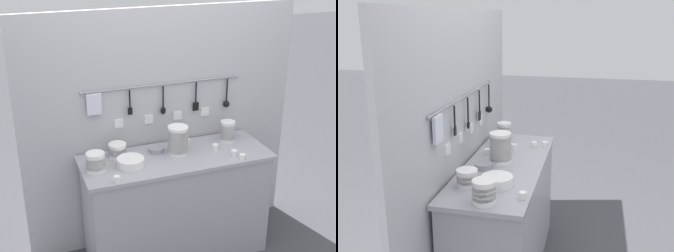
{
  "view_description": "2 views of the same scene",
  "coord_description": "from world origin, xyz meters",
  "views": [
    {
      "loc": [
        -1.18,
        -2.97,
        2.44
      ],
      "look_at": [
        -0.08,
        -0.03,
        1.14
      ],
      "focal_mm": 50.0,
      "sensor_mm": 36.0,
      "label": 1
    },
    {
      "loc": [
        -2.57,
        -0.61,
        1.9
      ],
      "look_at": [
        -0.02,
        -0.01,
        1.16
      ],
      "focal_mm": 42.0,
      "sensor_mm": 36.0,
      "label": 2
    }
  ],
  "objects": [
    {
      "name": "cup_by_caddy",
      "position": [
        -0.52,
        -0.23,
        0.89
      ],
      "size": [
        0.05,
        0.05,
        0.04
      ],
      "color": "white",
      "rests_on": "counter"
    },
    {
      "name": "bowl_stack_short_front",
      "position": [
        -0.42,
        0.14,
        0.92
      ],
      "size": [
        0.13,
        0.13,
        0.11
      ],
      "color": "white",
      "rests_on": "counter"
    },
    {
      "name": "plate_stack",
      "position": [
        -0.37,
        -0.04,
        0.9
      ],
      "size": [
        0.2,
        0.2,
        0.06
      ],
      "color": "white",
      "rests_on": "counter"
    },
    {
      "name": "cup_centre",
      "position": [
        0.44,
        -0.23,
        0.89
      ],
      "size": [
        0.05,
        0.05,
        0.04
      ],
      "color": "white",
      "rests_on": "counter"
    },
    {
      "name": "cup_front_left",
      "position": [
        0.33,
        0.0,
        0.89
      ],
      "size": [
        0.05,
        0.05,
        0.04
      ],
      "color": "white",
      "rests_on": "counter"
    },
    {
      "name": "back_wall",
      "position": [
        -0.0,
        0.31,
        0.97
      ],
      "size": [
        2.26,
        0.09,
        1.95
      ],
      "color": "#B2B2B7",
      "rests_on": "ground"
    },
    {
      "name": "bowl_stack_wide_centre",
      "position": [
        0.03,
        0.04,
        0.98
      ],
      "size": [
        0.16,
        0.16,
        0.22
      ],
      "color": "white",
      "rests_on": "counter"
    },
    {
      "name": "bowl_stack_back_corner",
      "position": [
        0.5,
        0.12,
        0.95
      ],
      "size": [
        0.12,
        0.12,
        0.17
      ],
      "color": "white",
      "rests_on": "counter"
    },
    {
      "name": "counter",
      "position": [
        0.0,
        0.0,
        0.44
      ],
      "size": [
        1.46,
        0.55,
        0.87
      ],
      "color": "#9EA0A8",
      "rests_on": "ground"
    },
    {
      "name": "cup_back_left",
      "position": [
        0.16,
        0.18,
        0.89
      ],
      "size": [
        0.05,
        0.05,
        0.04
      ],
      "color": "white",
      "rests_on": "counter"
    },
    {
      "name": "steel_mixing_bowl",
      "position": [
        -0.12,
        0.12,
        0.89
      ],
      "size": [
        0.12,
        0.12,
        0.04
      ],
      "color": "#93969E",
      "rests_on": "counter"
    },
    {
      "name": "bowl_stack_nested_right",
      "position": [
        -0.62,
        -0.03,
        0.94
      ],
      "size": [
        0.14,
        0.14,
        0.14
      ],
      "color": "white",
      "rests_on": "counter"
    },
    {
      "name": "cup_beside_plates",
      "position": [
        0.42,
        -0.15,
        0.89
      ],
      "size": [
        0.05,
        0.05,
        0.04
      ],
      "color": "white",
      "rests_on": "counter"
    }
  ]
}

